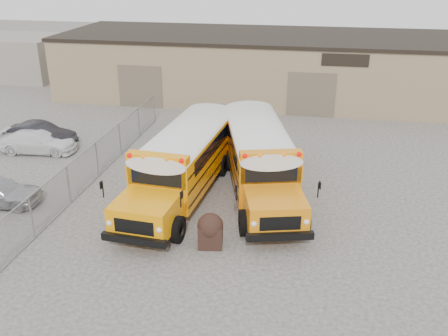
% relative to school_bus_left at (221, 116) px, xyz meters
% --- Properties ---
extents(ground, '(120.00, 120.00, 0.00)m').
position_rel_school_bus_left_xyz_m(ground, '(0.89, -8.49, -1.76)').
color(ground, '#45433F').
rests_on(ground, ground).
extents(warehouse, '(30.20, 10.20, 4.67)m').
position_rel_school_bus_left_xyz_m(warehouse, '(0.89, 11.51, 0.61)').
color(warehouse, '#8D7257').
rests_on(warehouse, ground).
extents(chainlink_fence, '(0.07, 18.07, 1.81)m').
position_rel_school_bus_left_xyz_m(chainlink_fence, '(-5.11, -5.49, -0.86)').
color(chainlink_fence, gray).
rests_on(chainlink_fence, ground).
extents(distant_building_left, '(8.00, 6.00, 3.60)m').
position_rel_school_bus_left_xyz_m(distant_building_left, '(-21.11, 13.51, 0.04)').
color(distant_building_left, gray).
rests_on(distant_building_left, ground).
extents(school_bus_left, '(3.55, 10.55, 3.04)m').
position_rel_school_bus_left_xyz_m(school_bus_left, '(0.00, 0.00, 0.00)').
color(school_bus_left, '#FF9705').
rests_on(school_bus_left, ground).
extents(school_bus_right, '(5.12, 10.66, 3.03)m').
position_rel_school_bus_left_xyz_m(school_bus_right, '(1.22, 0.84, -0.00)').
color(school_bus_right, orange).
rests_on(school_bus_right, ground).
extents(tarp_bundle, '(1.01, 0.98, 1.34)m').
position_rel_school_bus_left_xyz_m(tarp_bundle, '(1.71, -10.71, -1.07)').
color(tarp_bundle, black).
rests_on(tarp_bundle, ground).
extents(car_white, '(4.38, 2.09, 1.23)m').
position_rel_school_bus_left_xyz_m(car_white, '(-9.75, -2.99, -1.14)').
color(car_white, white).
rests_on(car_white, ground).
extents(car_dark, '(4.16, 1.61, 1.35)m').
position_rel_school_bus_left_xyz_m(car_dark, '(-10.15, -2.07, -1.08)').
color(car_dark, black).
rests_on(car_dark, ground).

